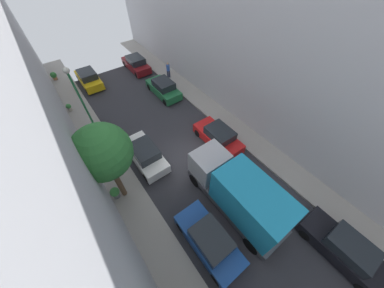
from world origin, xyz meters
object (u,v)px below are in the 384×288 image
object	(u,v)px
parked_car_left_3	(145,154)
parked_car_right_4	(136,64)
potted_plant_1	(115,193)
potted_plant_2	(54,76)
parked_car_left_2	(209,240)
parked_car_right_3	(164,88)
delivery_truck	(239,194)
street_tree_2	(102,153)
parked_car_left_4	(89,79)
potted_plant_0	(69,107)
pedestrian	(168,70)
parked_car_right_2	(218,137)
parked_car_right_1	(344,248)
lamp_post	(76,90)

from	to	relation	value
parked_car_left_3	parked_car_right_4	distance (m)	13.50
potted_plant_1	potted_plant_2	size ratio (longest dim) A/B	1.07
parked_car_left_2	parked_car_right_3	size ratio (longest dim) A/B	1.00
parked_car_right_4	delivery_truck	bearing A→B (deg)	-98.13
street_tree_2	parked_car_left_4	bearing A→B (deg)	80.09
potted_plant_0	pedestrian	bearing A→B (deg)	-3.62
parked_car_left_2	parked_car_right_2	size ratio (longest dim) A/B	1.00
parked_car_left_4	street_tree_2	size ratio (longest dim) A/B	0.72
potted_plant_1	delivery_truck	bearing A→B (deg)	-41.41
parked_car_left_3	potted_plant_0	xyz separation A→B (m)	(-2.98, 9.21, -0.20)
parked_car_right_1	delivery_truck	distance (m)	5.97
parked_car_right_4	pedestrian	size ratio (longest dim) A/B	2.44
parked_car_right_3	pedestrian	xyz separation A→B (m)	(1.99, 2.23, 0.35)
pedestrian	potted_plant_0	xyz separation A→B (m)	(-10.37, 0.66, -0.55)
parked_car_right_2	lamp_post	distance (m)	11.12
parked_car_right_4	potted_plant_1	world-z (taller)	parked_car_right_4
parked_car_left_3	parked_car_right_3	size ratio (longest dim) A/B	1.00
parked_car_left_2	lamp_post	world-z (taller)	lamp_post
street_tree_2	potted_plant_1	distance (m)	3.83
parked_car_left_3	parked_car_right_3	xyz separation A→B (m)	(5.40, 6.32, 0.00)
parked_car_right_1	parked_car_right_3	distance (m)	18.07
pedestrian	parked_car_left_4	bearing A→B (deg)	151.52
parked_car_right_4	potted_plant_2	bearing A→B (deg)	158.60
potted_plant_0	potted_plant_2	xyz separation A→B (m)	(0.15, 6.39, 0.10)
parked_car_right_3	delivery_truck	bearing A→B (deg)	-101.87
street_tree_2	potted_plant_2	world-z (taller)	street_tree_2
parked_car_left_3	parked_car_right_4	bearing A→B (deg)	66.42
pedestrian	lamp_post	world-z (taller)	lamp_post
parked_car_right_3	delivery_truck	distance (m)	13.17
parked_car_right_2	potted_plant_0	bearing A→B (deg)	127.11
potted_plant_0	lamp_post	size ratio (longest dim) A/B	0.13
parked_car_left_2	parked_car_right_1	size ratio (longest dim) A/B	1.00
parked_car_right_1	pedestrian	bearing A→B (deg)	84.41
parked_car_left_3	potted_plant_1	bearing A→B (deg)	-152.43
parked_car_right_2	potted_plant_1	world-z (taller)	parked_car_right_2
parked_car_right_3	delivery_truck	size ratio (longest dim) A/B	0.64
parked_car_right_3	pedestrian	bearing A→B (deg)	48.32
pedestrian	parked_car_right_1	bearing A→B (deg)	-95.59
delivery_truck	parked_car_right_3	bearing A→B (deg)	78.13
street_tree_2	potted_plant_1	size ratio (longest dim) A/B	6.47
parked_car_right_1	parked_car_left_4	bearing A→B (deg)	102.53
parked_car_left_3	pedestrian	size ratio (longest dim) A/B	2.44
parked_car_left_3	parked_car_left_4	xyz separation A→B (m)	(0.00, 12.56, 0.00)
parked_car_left_4	potted_plant_0	size ratio (longest dim) A/B	6.10
parked_car_right_2	street_tree_2	xyz separation A→B (m)	(-7.88, 0.24, 3.74)
parked_car_left_2	parked_car_right_2	xyz separation A→B (m)	(5.40, 5.37, 0.00)
parked_car_left_4	potted_plant_2	world-z (taller)	parked_car_left_4
lamp_post	pedestrian	bearing A→B (deg)	15.47
parked_car_left_3	potted_plant_0	world-z (taller)	parked_car_left_3
parked_car_right_3	potted_plant_0	size ratio (longest dim) A/B	6.10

